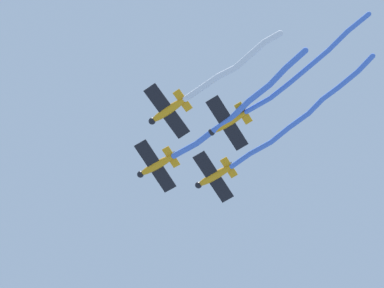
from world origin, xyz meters
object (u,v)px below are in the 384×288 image
at_px(airplane_left_wing, 167,111).
at_px(airplane_slot, 227,123).
at_px(airplane_right_wing, 214,176).
at_px(airplane_lead, 156,166).

xyz_separation_m(airplane_left_wing, airplane_slot, (-7.53, 2.96, 0.20)).
distance_m(airplane_right_wing, airplane_slot, 8.10).
xyz_separation_m(airplane_lead, airplane_slot, (-4.58, 10.48, -0.20)).
height_order(airplane_right_wing, airplane_slot, airplane_right_wing).
bearing_deg(airplane_left_wing, airplane_right_wing, -88.31).
xyz_separation_m(airplane_left_wing, airplane_right_wing, (-10.48, -4.57, 0.70)).
bearing_deg(airplane_left_wing, airplane_slot, -133.34).
relative_size(airplane_left_wing, airplane_right_wing, 1.01).
distance_m(airplane_left_wing, airplane_slot, 8.09).
bearing_deg(airplane_slot, airplane_left_wing, 44.29).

